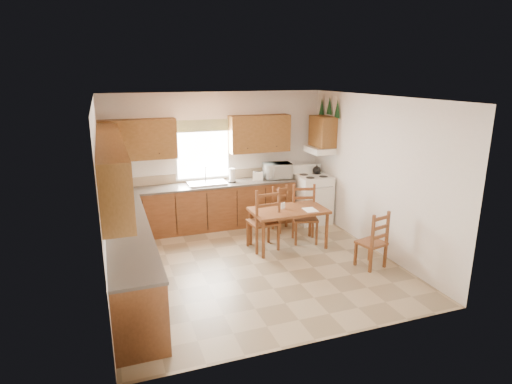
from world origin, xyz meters
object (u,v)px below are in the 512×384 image
object	(u,v)px
stove	(313,199)
chair_far_left	(283,209)
chair_near_left	(263,218)
chair_near_right	(372,239)
dining_table	(288,228)
chair_far_right	(305,215)
microwave	(277,171)

from	to	relation	value
stove	chair_far_left	world-z (taller)	stove
chair_near_left	chair_near_right	xyz separation A→B (m)	(1.39, -1.29, -0.10)
dining_table	chair_far_right	xyz separation A→B (m)	(0.39, 0.12, 0.17)
chair_far_left	chair_far_right	world-z (taller)	chair_far_right
chair_near_left	chair_far_left	xyz separation A→B (m)	(0.71, 0.72, -0.13)
stove	microwave	world-z (taller)	microwave
microwave	chair_near_left	size ratio (longest dim) A/B	0.46
stove	chair_far_right	size ratio (longest dim) A/B	0.93
chair_near_right	stove	bearing A→B (deg)	-106.72
chair_far_right	stove	bearing A→B (deg)	72.26
chair_near_left	chair_near_right	distance (m)	1.90
dining_table	chair_near_right	size ratio (longest dim) A/B	1.40
dining_table	chair_far_right	bearing A→B (deg)	16.66
dining_table	microwave	bearing A→B (deg)	74.97
dining_table	chair_near_left	bearing A→B (deg)	169.30
stove	dining_table	world-z (taller)	stove
microwave	dining_table	xyz separation A→B (m)	(-0.37, -1.45, -0.72)
chair_far_left	chair_far_right	distance (m)	0.70
chair_far_right	microwave	bearing A→B (deg)	106.72
stove	chair_near_left	xyz separation A→B (m)	(-1.50, -1.01, 0.08)
chair_near_left	chair_far_left	world-z (taller)	chair_near_left
dining_table	chair_near_left	world-z (taller)	chair_near_left
chair_near_left	dining_table	bearing A→B (deg)	165.13
microwave	chair_far_right	world-z (taller)	microwave
chair_near_right	chair_far_right	size ratio (longest dim) A/B	0.90
dining_table	chair_far_left	world-z (taller)	chair_far_left
microwave	chair_near_left	bearing A→B (deg)	-115.56
chair_far_left	dining_table	bearing A→B (deg)	-112.82
microwave	dining_table	distance (m)	1.66
stove	chair_near_left	size ratio (longest dim) A/B	0.86
stove	chair_near_right	distance (m)	2.30
chair_near_left	microwave	bearing A→B (deg)	-126.10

